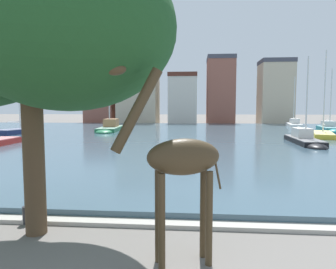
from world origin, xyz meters
TOP-DOWN VIEW (x-y plane):
  - harbor_water at (0.00, 31.96)m, footprint 85.35×51.02m
  - quay_edge_coping at (0.00, 6.20)m, footprint 85.35×0.50m
  - giraffe_statue at (1.61, 4.14)m, footprint 2.42×1.11m
  - sailboat_green at (-9.01, 36.89)m, footprint 3.03×9.30m
  - sailboat_black at (11.19, 24.37)m, footprint 2.10×7.84m
  - sailboat_navy at (-18.22, 32.13)m, footprint 3.08×6.07m
  - sailboat_teal at (19.15, 38.68)m, footprint 3.01×7.21m
  - sailboat_white at (17.60, 48.18)m, footprint 3.07×8.96m
  - sailboat_yellow at (15.35, 31.26)m, footprint 3.86×7.40m
  - shade_tree at (-2.31, 5.23)m, footprint 7.82×5.42m
  - mooring_bollard at (-2.80, 6.05)m, footprint 0.24×0.24m
  - townhouse_end_terrace at (-17.62, 62.02)m, footprint 6.03×7.44m
  - townhouse_narrow_midrow at (-9.59, 61.00)m, footprint 8.07×7.72m
  - townhouse_tall_gabled at (-0.39, 59.94)m, footprint 5.60×7.85m
  - townhouse_corner_house at (7.17, 62.02)m, footprint 5.52×7.25m
  - townhouse_wide_warehouse at (17.69, 60.19)m, footprint 6.19×6.03m

SIDE VIEW (x-z plane):
  - quay_edge_coping at x=0.00m, z-range 0.00..0.12m
  - harbor_water at x=0.00m, z-range 0.00..0.30m
  - mooring_bollard at x=-2.80m, z-range 0.00..0.50m
  - sailboat_yellow at x=15.35m, z-range -4.14..5.01m
  - sailboat_navy at x=-18.22m, z-range -2.74..3.66m
  - sailboat_black at x=11.19m, z-range -3.21..4.26m
  - sailboat_teal at x=19.15m, z-range -3.53..4.65m
  - sailboat_white at x=17.60m, z-range -3.52..4.65m
  - sailboat_green at x=-9.01m, z-range -2.80..3.97m
  - giraffe_statue at x=1.61m, z-range 0.05..4.36m
  - townhouse_end_terrace at x=-17.62m, z-range 0.01..8.39m
  - townhouse_tall_gabled at x=-0.39m, z-range 0.01..10.02m
  - shade_tree at x=-2.31m, z-range 1.57..8.99m
  - townhouse_wide_warehouse at x=17.69m, z-range 0.02..12.58m
  - townhouse_corner_house at x=7.17m, z-range 0.02..13.58m
  - townhouse_narrow_midrow at x=-9.59m, z-range 0.02..13.69m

